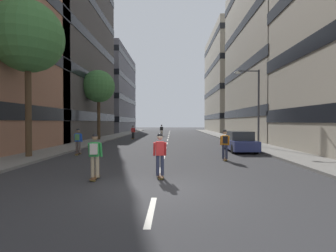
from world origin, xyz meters
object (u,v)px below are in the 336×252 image
at_px(skater_3, 78,140).
at_px(skater_5, 95,153).
at_px(streetlamp_right, 254,99).
at_px(skater_2, 225,143).
at_px(skater_0, 133,131).
at_px(skater_1, 162,130).
at_px(street_tree_mid, 28,37).
at_px(street_tree_near, 99,87).
at_px(skater_4, 160,153).
at_px(parked_car_near, 239,142).

height_order(skater_3, skater_5, same).
distance_m(streetlamp_right, skater_2, 8.68).
bearing_deg(skater_0, skater_1, 66.13).
distance_m(street_tree_mid, skater_2, 13.34).
distance_m(street_tree_near, skater_3, 14.27).
relative_size(street_tree_mid, skater_3, 5.26).
bearing_deg(skater_1, skater_2, -79.62).
relative_size(streetlamp_right, skater_4, 3.65).
xyz_separation_m(skater_1, skater_2, (4.70, -25.67, 0.03)).
relative_size(skater_0, skater_2, 1.00).
bearing_deg(skater_4, parked_car_near, 58.78).
bearing_deg(parked_car_near, street_tree_near, 141.95).
relative_size(street_tree_near, streetlamp_right, 1.26).
distance_m(parked_car_near, street_tree_near, 18.40).
xyz_separation_m(skater_2, skater_3, (-9.40, 2.37, 0.00)).
height_order(street_tree_near, street_tree_mid, street_tree_mid).
xyz_separation_m(street_tree_near, skater_4, (8.21, -19.98, -5.41)).
height_order(streetlamp_right, skater_3, streetlamp_right).
bearing_deg(skater_5, skater_3, 114.67).
relative_size(parked_car_near, streetlamp_right, 0.68).
relative_size(street_tree_near, skater_1, 4.61).
relative_size(street_tree_near, skater_3, 4.61).
bearing_deg(skater_5, skater_2, 39.68).
height_order(parked_car_near, skater_4, skater_4).
bearing_deg(skater_4, skater_2, 52.53).
relative_size(skater_1, skater_3, 1.00).
distance_m(skater_3, skater_5, 8.10).
bearing_deg(skater_2, skater_3, 165.88).
bearing_deg(skater_2, skater_4, -127.47).
xyz_separation_m(skater_0, skater_1, (3.37, 7.62, 0.00)).
bearing_deg(skater_4, skater_5, -171.19).
distance_m(skater_1, skater_5, 30.69).
relative_size(skater_2, skater_4, 1.00).
height_order(street_tree_near, skater_2, street_tree_near).
height_order(street_tree_mid, skater_2, street_tree_mid).
relative_size(skater_0, skater_5, 1.00).
height_order(skater_0, skater_3, same).
bearing_deg(parked_car_near, skater_3, -169.00).
height_order(streetlamp_right, skater_5, streetlamp_right).
bearing_deg(skater_0, skater_2, -65.91).
bearing_deg(parked_car_near, skater_2, -113.98).
relative_size(street_tree_mid, streetlamp_right, 1.44).
height_order(streetlamp_right, skater_4, streetlamp_right).
distance_m(street_tree_near, street_tree_mid, 14.84).
distance_m(street_tree_mid, streetlamp_right, 17.28).
bearing_deg(street_tree_near, street_tree_mid, -90.00).
height_order(streetlamp_right, skater_1, streetlamp_right).
height_order(parked_car_near, street_tree_near, street_tree_near).
relative_size(parked_car_near, street_tree_near, 0.54).
relative_size(streetlamp_right, skater_3, 3.65).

